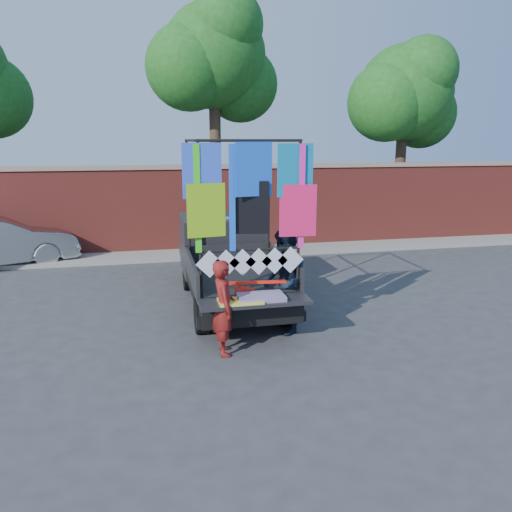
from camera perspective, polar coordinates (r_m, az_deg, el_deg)
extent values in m
plane|color=#38383A|center=(8.77, -3.42, -9.18)|extent=(90.00, 90.00, 0.00)
cube|color=#9C372D|center=(15.22, -7.66, 5.17)|extent=(30.00, 0.35, 2.50)
cube|color=gray|center=(15.10, -7.81, 10.06)|extent=(30.00, 0.45, 0.12)
cube|color=gray|center=(14.74, -7.28, 0.22)|extent=(30.00, 1.20, 0.12)
cylinder|color=#38281C|center=(16.39, -4.63, 11.00)|extent=(0.36, 0.36, 5.46)
sphere|color=#1D4F16|center=(16.57, -4.85, 21.85)|extent=(3.20, 3.20, 3.20)
sphere|color=#1D4F16|center=(17.01, -1.81, 19.01)|extent=(2.40, 2.40, 2.40)
sphere|color=#1D4F16|center=(16.13, -7.68, 20.62)|extent=(2.60, 2.60, 2.60)
sphere|color=#1D4F16|center=(16.17, -3.43, 24.90)|extent=(2.20, 2.20, 2.20)
cylinder|color=#38281C|center=(18.46, 16.10, 9.36)|extent=(0.36, 0.36, 4.55)
sphere|color=#1D4F16|center=(18.49, 16.63, 17.41)|extent=(3.20, 3.20, 3.20)
sphere|color=#1D4F16|center=(19.23, 18.34, 15.17)|extent=(2.40, 2.40, 2.40)
sphere|color=#1D4F16|center=(17.83, 14.69, 16.66)|extent=(2.60, 2.60, 2.60)
sphere|color=#1D4F16|center=(18.18, 18.61, 19.43)|extent=(2.20, 2.20, 2.20)
cylinder|color=black|center=(11.42, -7.74, -2.22)|extent=(0.22, 0.66, 0.66)
cylinder|color=black|center=(8.86, -6.26, -6.73)|extent=(0.22, 0.66, 0.66)
cylinder|color=black|center=(11.64, -0.09, -1.80)|extent=(0.22, 0.66, 0.66)
cylinder|color=black|center=(9.14, 3.53, -6.05)|extent=(0.22, 0.66, 0.66)
cube|color=black|center=(10.13, -2.71, -3.10)|extent=(1.69, 4.19, 0.30)
cube|color=black|center=(9.34, -1.95, -2.71)|extent=(1.79, 2.29, 0.10)
cube|color=black|center=(9.17, -7.35, -1.70)|extent=(0.06, 2.29, 0.45)
cube|color=black|center=(9.48, 3.27, -1.12)|extent=(0.06, 2.29, 0.45)
cube|color=black|center=(10.36, -3.09, 0.12)|extent=(1.79, 0.06, 0.45)
cube|color=black|center=(11.29, -3.89, 1.44)|extent=(1.79, 1.59, 1.25)
cube|color=#8C9EAD|center=(10.78, -3.57, 3.05)|extent=(1.59, 0.06, 0.55)
cube|color=#8C9EAD|center=(11.98, -4.44, 3.08)|extent=(1.59, 0.10, 0.70)
cube|color=black|center=(12.40, -4.63, 1.32)|extent=(1.74, 0.90, 0.55)
cube|color=black|center=(8.03, -0.13, -5.23)|extent=(1.79, 0.55, 0.06)
cube|color=black|center=(8.37, -0.46, -7.21)|extent=(1.84, 0.15, 0.18)
cylinder|color=black|center=(7.94, -6.46, 3.96)|extent=(0.05, 0.05, 2.49)
cylinder|color=black|center=(10.00, -7.74, 5.81)|extent=(0.05, 0.05, 2.49)
cylinder|color=black|center=(8.26, 4.92, 4.35)|extent=(0.05, 0.05, 2.49)
cylinder|color=black|center=(10.26, 1.44, 6.11)|extent=(0.05, 0.05, 2.49)
cylinder|color=black|center=(7.96, -0.68, 13.07)|extent=(1.69, 0.04, 0.04)
cylinder|color=black|center=(10.02, -3.18, 13.07)|extent=(1.69, 0.04, 0.04)
cylinder|color=black|center=(8.88, -7.41, 12.97)|extent=(0.04, 2.14, 0.04)
cylinder|color=black|center=(9.17, 3.09, 13.06)|extent=(0.04, 2.14, 0.04)
cylinder|color=black|center=(8.15, -0.65, 0.72)|extent=(1.69, 0.04, 0.04)
cube|color=#345DFA|center=(7.84, -6.08, 9.72)|extent=(0.62, 0.01, 0.85)
cube|color=blue|center=(7.92, -0.58, 9.82)|extent=(0.62, 0.01, 0.85)
cube|color=#0D82B8|center=(8.14, 4.59, 9.87)|extent=(0.62, 0.01, 0.85)
cube|color=#91D015|center=(7.86, -5.93, 4.99)|extent=(0.62, 0.01, 0.85)
cube|color=black|center=(8.02, -0.63, 5.21)|extent=(0.62, 0.01, 0.85)
cube|color=#FE1C5F|center=(8.16, 4.59, 5.31)|extent=(0.62, 0.01, 0.85)
cube|color=#3CD41A|center=(7.85, -6.71, 6.42)|extent=(0.10, 0.01, 1.69)
cube|color=#FF2AB0|center=(8.19, 5.25, 6.73)|extent=(0.10, 0.01, 1.69)
cube|color=blue|center=(7.92, -2.74, 6.55)|extent=(0.10, 0.01, 1.69)
cube|color=silver|center=(8.06, -5.32, -0.94)|extent=(0.45, 0.01, 0.45)
cube|color=silver|center=(8.10, -3.42, -0.84)|extent=(0.45, 0.01, 0.45)
cube|color=silver|center=(8.14, -1.54, -0.74)|extent=(0.45, 0.01, 0.45)
cube|color=silver|center=(8.20, 0.32, -0.64)|extent=(0.45, 0.01, 0.45)
cube|color=silver|center=(8.26, 2.16, -0.55)|extent=(0.45, 0.01, 0.45)
cube|color=silver|center=(8.33, 3.97, -0.45)|extent=(0.45, 0.01, 0.45)
cube|color=#E43264|center=(8.03, 0.57, -4.71)|extent=(0.75, 0.45, 0.08)
cube|color=#E6DF48|center=(7.90, -1.79, -5.17)|extent=(0.70, 0.40, 0.04)
imported|color=maroon|center=(7.87, -3.69, -5.91)|extent=(0.37, 0.56, 1.53)
imported|color=black|center=(8.70, 3.27, -2.93)|extent=(0.71, 0.90, 1.85)
cube|color=#FF1D0D|center=(8.21, -0.03, -3.03)|extent=(1.01, 0.17, 0.04)
cube|color=#FF1D0D|center=(8.22, -2.19, -5.34)|extent=(0.06, 0.02, 0.59)
cube|color=#FF1D0D|center=(8.25, -1.60, -5.43)|extent=(0.06, 0.02, 0.59)
cube|color=#FF1D0D|center=(8.27, -1.01, -5.53)|extent=(0.06, 0.02, 0.59)
cube|color=#FF1D0D|center=(8.29, -0.43, -5.62)|extent=(0.06, 0.02, 0.59)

